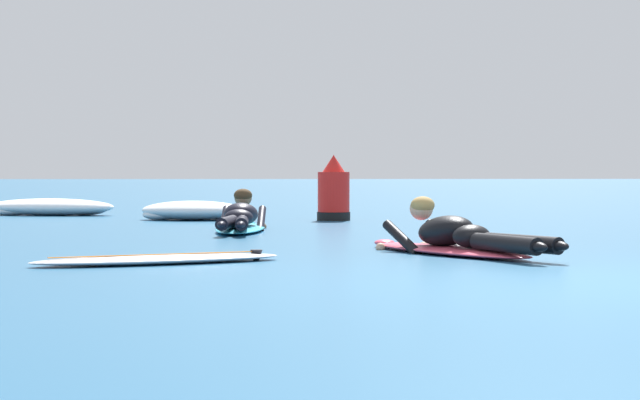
% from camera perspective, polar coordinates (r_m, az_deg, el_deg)
% --- Properties ---
extents(ground_plane, '(120.00, 120.00, 0.00)m').
position_cam_1_polar(ground_plane, '(18.42, 4.70, -0.87)').
color(ground_plane, '#235B84').
extents(surfer_near, '(1.52, 2.47, 0.53)m').
position_cam_1_polar(surfer_near, '(11.05, 6.05, -1.72)').
color(surfer_near, '#E54C66').
rests_on(surfer_near, ground).
extents(surfer_far, '(0.66, 2.71, 0.54)m').
position_cam_1_polar(surfer_far, '(14.93, -3.57, -0.91)').
color(surfer_far, '#2DB2D1').
rests_on(surfer_far, ground).
extents(drifting_surfboard, '(2.06, 1.27, 0.16)m').
position_cam_1_polar(drifting_surfboard, '(10.10, -7.11, -2.62)').
color(drifting_surfboard, silver).
rests_on(drifting_surfboard, ground).
extents(whitewater_front, '(2.16, 1.15, 0.26)m').
position_cam_1_polar(whitewater_front, '(20.36, -11.87, -0.33)').
color(whitewater_front, white).
rests_on(whitewater_front, ground).
extents(whitewater_mid_right, '(1.63, 1.24, 0.27)m').
position_cam_1_polar(whitewater_mid_right, '(18.31, -5.62, -0.49)').
color(whitewater_mid_right, white).
rests_on(whitewater_mid_right, ground).
extents(channel_marker_buoy, '(0.47, 0.47, 0.92)m').
position_cam_1_polar(channel_marker_buoy, '(18.02, 0.61, 0.23)').
color(channel_marker_buoy, red).
rests_on(channel_marker_buoy, ground).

